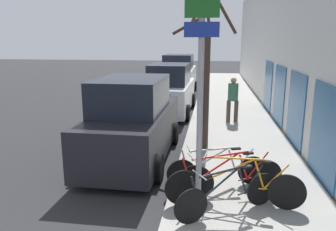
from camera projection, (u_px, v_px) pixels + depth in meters
ground_plane at (166, 122)px, 12.96m from camera, size 80.00×80.00×0.00m
sidewalk_curb at (229, 108)px, 15.30m from camera, size 3.20×32.00×0.15m
building_facade at (273, 39)px, 14.28m from camera, size 0.23×32.00×6.50m
signpost at (200, 96)px, 5.58m from camera, size 0.57×0.12×3.82m
bicycle_0 at (228, 194)px, 5.77m from camera, size 1.80×1.19×0.87m
bicycle_1 at (240, 184)px, 6.12m from camera, size 2.32×0.48×0.94m
bicycle_2 at (226, 179)px, 6.33m from camera, size 2.27×1.02×0.94m
bicycle_3 at (217, 170)px, 6.88m from camera, size 2.09×0.67×0.86m
parked_car_0 at (133, 123)px, 8.77m from camera, size 2.08×4.71×2.23m
parked_car_1 at (170, 91)px, 14.39m from camera, size 2.04×4.59×2.18m
parked_car_2 at (179, 76)px, 19.51m from camera, size 2.01×4.71×2.36m
pedestrian_near at (233, 96)px, 12.22m from camera, size 0.44×0.38×1.69m
street_tree at (206, 78)px, 9.02m from camera, size 1.74×1.25×4.48m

